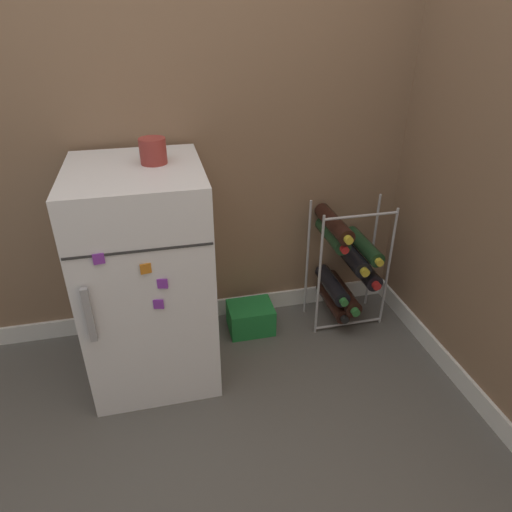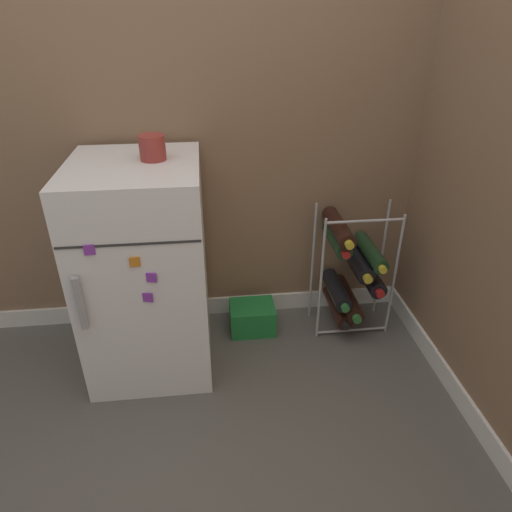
% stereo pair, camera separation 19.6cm
% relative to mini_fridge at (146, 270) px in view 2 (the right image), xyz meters
% --- Properties ---
extents(ground_plane, '(14.00, 14.00, 0.00)m').
position_rel_mini_fridge_xyz_m(ground_plane, '(0.19, -0.33, -0.45)').
color(ground_plane, '#56544F').
extents(wall_back, '(7.06, 0.07, 2.50)m').
position_rel_mini_fridge_xyz_m(wall_back, '(0.19, 0.32, 0.79)').
color(wall_back, '#84664C').
rests_on(wall_back, ground_plane).
extents(mini_fridge, '(0.49, 0.56, 0.90)m').
position_rel_mini_fridge_xyz_m(mini_fridge, '(0.00, 0.00, 0.00)').
color(mini_fridge, white).
rests_on(mini_fridge, ground_plane).
extents(wine_rack, '(0.35, 0.33, 0.62)m').
position_rel_mini_fridge_xyz_m(wine_rack, '(0.91, 0.12, -0.14)').
color(wine_rack, '#B2B2B7').
rests_on(wine_rack, ground_plane).
extents(soda_box, '(0.21, 0.17, 0.14)m').
position_rel_mini_fridge_xyz_m(soda_box, '(0.45, 0.14, -0.38)').
color(soda_box, '#1E7F38').
rests_on(soda_box, ground_plane).
extents(fridge_top_cup, '(0.10, 0.10, 0.09)m').
position_rel_mini_fridge_xyz_m(fridge_top_cup, '(0.08, 0.03, 0.49)').
color(fridge_top_cup, maroon).
rests_on(fridge_top_cup, mini_fridge).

